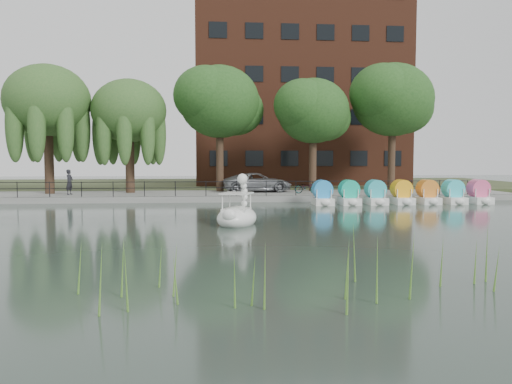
{
  "coord_description": "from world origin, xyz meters",
  "views": [
    {
      "loc": [
        -1.59,
        -19.7,
        2.96
      ],
      "look_at": [
        0.5,
        4.0,
        1.3
      ],
      "focal_mm": 35.0,
      "sensor_mm": 36.0,
      "label": 1
    }
  ],
  "objects": [
    {
      "name": "ground_plane",
      "position": [
        0.0,
        0.0,
        0.0
      ],
      "size": [
        120.0,
        120.0,
        0.0
      ],
      "primitive_type": "plane",
      "color": "#39443F"
    },
    {
      "name": "promenade",
      "position": [
        0.0,
        16.0,
        0.2
      ],
      "size": [
        40.0,
        6.0,
        0.4
      ],
      "primitive_type": "cube",
      "color": "gray",
      "rests_on": "ground_plane"
    },
    {
      "name": "kerb",
      "position": [
        0.0,
        13.05,
        0.2
      ],
      "size": [
        40.0,
        0.25,
        0.4
      ],
      "primitive_type": "cube",
      "color": "gray",
      "rests_on": "ground_plane"
    },
    {
      "name": "land_strip",
      "position": [
        0.0,
        30.0,
        0.18
      ],
      "size": [
        60.0,
        22.0,
        0.36
      ],
      "primitive_type": "cube",
      "color": "#47512D",
      "rests_on": "ground_plane"
    },
    {
      "name": "railing",
      "position": [
        0.0,
        13.25,
        1.15
      ],
      "size": [
        32.0,
        0.05,
        1.0
      ],
      "color": "black",
      "rests_on": "promenade"
    },
    {
      "name": "apartment_building",
      "position": [
        7.0,
        29.97,
        9.36
      ],
      "size": [
        20.0,
        10.07,
        18.0
      ],
      "color": "#4C1E16",
      "rests_on": "land_strip"
    },
    {
      "name": "willow_left",
      "position": [
        -13.0,
        16.5,
        6.87
      ],
      "size": [
        5.88,
        5.88,
        9.01
      ],
      "color": "#473323",
      "rests_on": "promenade"
    },
    {
      "name": "willow_mid",
      "position": [
        -7.5,
        17.0,
        6.25
      ],
      "size": [
        5.32,
        5.32,
        8.15
      ],
      "color": "#473323",
      "rests_on": "promenade"
    },
    {
      "name": "broadleaf_center",
      "position": [
        -1.0,
        18.0,
        7.06
      ],
      "size": [
        6.0,
        6.0,
        9.25
      ],
      "color": "#473323",
      "rests_on": "promenade"
    },
    {
      "name": "broadleaf_right",
      "position": [
        6.0,
        17.5,
        6.39
      ],
      "size": [
        5.4,
        5.4,
        8.32
      ],
      "color": "#473323",
      "rests_on": "promenade"
    },
    {
      "name": "broadleaf_far",
      "position": [
        12.5,
        18.5,
        7.4
      ],
      "size": [
        6.3,
        6.3,
        9.71
      ],
      "color": "#473323",
      "rests_on": "promenade"
    },
    {
      "name": "minivan",
      "position": [
        1.76,
        16.94,
        1.2
      ],
      "size": [
        3.29,
        6.04,
        1.61
      ],
      "primitive_type": "imported",
      "rotation": [
        0.0,
        0.0,
        1.68
      ],
      "color": "gray",
      "rests_on": "promenade"
    },
    {
      "name": "bicycle",
      "position": [
        5.04,
        14.95,
        0.9
      ],
      "size": [
        1.29,
        1.81,
        1.0
      ],
      "primitive_type": "imported",
      "rotation": [
        0.0,
        0.0,
        1.12
      ],
      "color": "gray",
      "rests_on": "promenade"
    },
    {
      "name": "pedestrian",
      "position": [
        -11.33,
        15.38,
        1.39
      ],
      "size": [
        0.68,
        0.83,
        1.98
      ],
      "primitive_type": "imported",
      "rotation": [
        0.0,
        0.0,
        1.26
      ],
      "color": "black",
      "rests_on": "promenade"
    },
    {
      "name": "swan_boat",
      "position": [
        -0.49,
        2.16,
        0.49
      ],
      "size": [
        2.43,
        3.02,
        2.22
      ],
      "rotation": [
        0.0,
        0.0,
        -0.34
      ],
      "color": "white",
      "rests_on": "ground_plane"
    },
    {
      "name": "pedal_boat_row",
      "position": [
        10.37,
        10.83,
        0.61
      ],
      "size": [
        11.35,
        1.7,
        1.4
      ],
      "color": "white",
      "rests_on": "ground_plane"
    },
    {
      "name": "reed_bank",
      "position": [
        2.0,
        -9.5,
        0.6
      ],
      "size": [
        24.0,
        2.4,
        1.2
      ],
      "color": "#669938",
      "rests_on": "ground_plane"
    }
  ]
}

